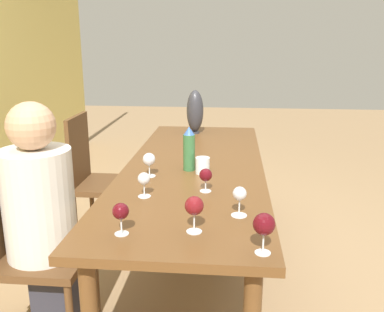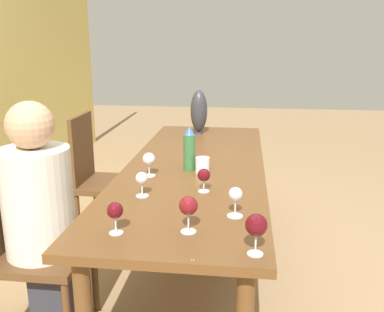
{
  "view_description": "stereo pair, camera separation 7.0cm",
  "coord_description": "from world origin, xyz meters",
  "px_view_note": "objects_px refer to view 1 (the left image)",
  "views": [
    {
      "loc": [
        -2.49,
        -0.22,
        1.49
      ],
      "look_at": [
        -0.15,
        0.0,
        0.84
      ],
      "focal_mm": 40.0,
      "sensor_mm": 36.0,
      "label": 1
    },
    {
      "loc": [
        -2.49,
        -0.29,
        1.49
      ],
      "look_at": [
        -0.15,
        0.0,
        0.84
      ],
      "focal_mm": 40.0,
      "sensor_mm": 36.0,
      "label": 2
    }
  ],
  "objects_px": {
    "wine_glass_6": "(206,176)",
    "wine_glass_2": "(149,160)",
    "wine_glass_1": "(264,225)",
    "wine_glass_5": "(194,206)",
    "water_bottle": "(189,149)",
    "person_near": "(43,216)",
    "vase": "(195,111)",
    "chair_far": "(96,176)",
    "wine_glass_3": "(121,212)",
    "water_tumbler": "(203,165)",
    "wine_glass_4": "(240,195)",
    "wine_glass_0": "(144,180)",
    "chair_near": "(29,243)"
  },
  "relations": [
    {
      "from": "wine_glass_0",
      "to": "wine_glass_3",
      "type": "xyz_separation_m",
      "value": [
        -0.42,
        0.01,
        0.01
      ]
    },
    {
      "from": "wine_glass_0",
      "to": "wine_glass_5",
      "type": "bearing_deg",
      "value": -143.07
    },
    {
      "from": "wine_glass_1",
      "to": "person_near",
      "type": "xyz_separation_m",
      "value": [
        0.44,
        1.03,
        -0.2
      ]
    },
    {
      "from": "chair_near",
      "to": "person_near",
      "type": "xyz_separation_m",
      "value": [
        0.0,
        -0.09,
        0.15
      ]
    },
    {
      "from": "wine_glass_6",
      "to": "person_near",
      "type": "height_order",
      "value": "person_near"
    },
    {
      "from": "wine_glass_4",
      "to": "wine_glass_5",
      "type": "bearing_deg",
      "value": 134.83
    },
    {
      "from": "chair_near",
      "to": "chair_far",
      "type": "bearing_deg",
      "value": 0.0
    },
    {
      "from": "water_tumbler",
      "to": "wine_glass_3",
      "type": "relative_size",
      "value": 0.72
    },
    {
      "from": "water_bottle",
      "to": "person_near",
      "type": "distance_m",
      "value": 0.88
    },
    {
      "from": "wine_glass_0",
      "to": "chair_far",
      "type": "bearing_deg",
      "value": 29.78
    },
    {
      "from": "vase",
      "to": "chair_near",
      "type": "xyz_separation_m",
      "value": [
        -1.56,
        0.7,
        -0.42
      ]
    },
    {
      "from": "wine_glass_1",
      "to": "wine_glass_3",
      "type": "relative_size",
      "value": 1.18
    },
    {
      "from": "wine_glass_3",
      "to": "water_bottle",
      "type": "bearing_deg",
      "value": -11.63
    },
    {
      "from": "vase",
      "to": "wine_glass_4",
      "type": "bearing_deg",
      "value": -168.43
    },
    {
      "from": "water_tumbler",
      "to": "wine_glass_3",
      "type": "bearing_deg",
      "value": 162.12
    },
    {
      "from": "wine_glass_2",
      "to": "person_near",
      "type": "relative_size",
      "value": 0.11
    },
    {
      "from": "chair_far",
      "to": "wine_glass_6",
      "type": "bearing_deg",
      "value": -136.11
    },
    {
      "from": "vase",
      "to": "chair_far",
      "type": "distance_m",
      "value": 0.94
    },
    {
      "from": "water_tumbler",
      "to": "vase",
      "type": "bearing_deg",
      "value": 7.35
    },
    {
      "from": "wine_glass_5",
      "to": "chair_far",
      "type": "distance_m",
      "value": 1.66
    },
    {
      "from": "wine_glass_0",
      "to": "wine_glass_1",
      "type": "bearing_deg",
      "value": -134.02
    },
    {
      "from": "vase",
      "to": "wine_glass_1",
      "type": "distance_m",
      "value": 2.04
    },
    {
      "from": "chair_near",
      "to": "person_near",
      "type": "height_order",
      "value": "person_near"
    },
    {
      "from": "water_bottle",
      "to": "wine_glass_1",
      "type": "bearing_deg",
      "value": -159.49
    },
    {
      "from": "water_tumbler",
      "to": "wine_glass_3",
      "type": "xyz_separation_m",
      "value": [
        -0.82,
        0.26,
        0.05
      ]
    },
    {
      "from": "wine_glass_1",
      "to": "person_near",
      "type": "relative_size",
      "value": 0.13
    },
    {
      "from": "wine_glass_4",
      "to": "chair_near",
      "type": "height_order",
      "value": "chair_near"
    },
    {
      "from": "water_tumbler",
      "to": "wine_glass_2",
      "type": "relative_size",
      "value": 0.7
    },
    {
      "from": "wine_glass_6",
      "to": "chair_near",
      "type": "xyz_separation_m",
      "value": [
        -0.19,
        0.87,
        -0.32
      ]
    },
    {
      "from": "wine_glass_3",
      "to": "wine_glass_5",
      "type": "height_order",
      "value": "wine_glass_5"
    },
    {
      "from": "chair_near",
      "to": "wine_glass_1",
      "type": "bearing_deg",
      "value": -111.37
    },
    {
      "from": "wine_glass_0",
      "to": "wine_glass_4",
      "type": "bearing_deg",
      "value": -112.52
    },
    {
      "from": "wine_glass_6",
      "to": "wine_glass_2",
      "type": "bearing_deg",
      "value": 56.85
    },
    {
      "from": "wine_glass_2",
      "to": "wine_glass_4",
      "type": "distance_m",
      "value": 0.71
    },
    {
      "from": "wine_glass_0",
      "to": "person_near",
      "type": "height_order",
      "value": "person_near"
    },
    {
      "from": "water_tumbler",
      "to": "vase",
      "type": "xyz_separation_m",
      "value": [
        1.07,
        0.14,
        0.13
      ]
    },
    {
      "from": "water_bottle",
      "to": "wine_glass_1",
      "type": "distance_m",
      "value": 1.05
    },
    {
      "from": "chair_far",
      "to": "person_near",
      "type": "distance_m",
      "value": 1.11
    },
    {
      "from": "wine_glass_2",
      "to": "chair_near",
      "type": "xyz_separation_m",
      "value": [
        -0.41,
        0.54,
        -0.33
      ]
    },
    {
      "from": "wine_glass_3",
      "to": "wine_glass_4",
      "type": "bearing_deg",
      "value": -63.97
    },
    {
      "from": "wine_glass_1",
      "to": "wine_glass_3",
      "type": "xyz_separation_m",
      "value": [
        0.11,
        0.55,
        -0.02
      ]
    },
    {
      "from": "water_tumbler",
      "to": "wine_glass_6",
      "type": "height_order",
      "value": "wine_glass_6"
    },
    {
      "from": "wine_glass_1",
      "to": "wine_glass_5",
      "type": "distance_m",
      "value": 0.3
    },
    {
      "from": "wine_glass_1",
      "to": "wine_glass_0",
      "type": "bearing_deg",
      "value": 45.98
    },
    {
      "from": "water_bottle",
      "to": "wine_glass_2",
      "type": "xyz_separation_m",
      "value": [
        -0.14,
        0.21,
        -0.03
      ]
    },
    {
      "from": "vase",
      "to": "wine_glass_5",
      "type": "distance_m",
      "value": 1.85
    },
    {
      "from": "wine_glass_1",
      "to": "water_tumbler",
      "type": "bearing_deg",
      "value": 17.08
    },
    {
      "from": "water_tumbler",
      "to": "wine_glass_4",
      "type": "height_order",
      "value": "wine_glass_4"
    },
    {
      "from": "wine_glass_3",
      "to": "person_near",
      "type": "height_order",
      "value": "person_near"
    },
    {
      "from": "wine_glass_6",
      "to": "person_near",
      "type": "xyz_separation_m",
      "value": [
        -0.19,
        0.78,
        -0.17
      ]
    }
  ]
}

